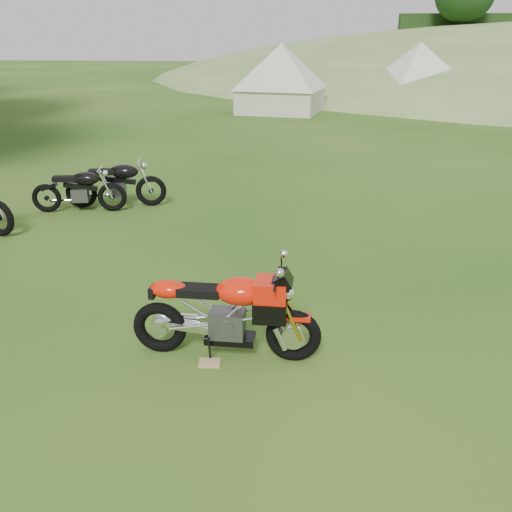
# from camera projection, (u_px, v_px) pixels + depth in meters

# --- Properties ---
(ground) EXTENTS (120.00, 120.00, 0.00)m
(ground) POSITION_uv_depth(u_px,v_px,m) (276.00, 310.00, 6.75)
(ground) COLOR #1B4B10
(ground) RESTS_ON ground
(sport_motorcycle) EXTENTS (1.82, 0.48, 1.09)m
(sport_motorcycle) POSITION_uv_depth(u_px,v_px,m) (225.00, 307.00, 5.61)
(sport_motorcycle) COLOR red
(sport_motorcycle) RESTS_ON ground
(plywood_board) EXTENTS (0.23, 0.19, 0.02)m
(plywood_board) POSITION_uv_depth(u_px,v_px,m) (210.00, 363.00, 5.65)
(plywood_board) COLOR tan
(plywood_board) RESTS_ON ground
(vintage_moto_b) EXTENTS (1.68, 0.66, 0.86)m
(vintage_moto_b) POSITION_uv_depth(u_px,v_px,m) (79.00, 189.00, 10.27)
(vintage_moto_b) COLOR black
(vintage_moto_b) RESTS_ON ground
(vintage_moto_d) EXTENTS (1.83, 0.80, 0.94)m
(vintage_moto_d) POSITION_uv_depth(u_px,v_px,m) (116.00, 183.00, 10.54)
(vintage_moto_d) COLOR black
(vintage_moto_d) RESTS_ON ground
(tent_left) EXTENTS (3.55, 3.55, 2.65)m
(tent_left) POSITION_uv_depth(u_px,v_px,m) (281.00, 78.00, 22.87)
(tent_left) COLOR beige
(tent_left) RESTS_ON ground
(tent_mid) EXTENTS (3.84, 3.84, 2.64)m
(tent_mid) POSITION_uv_depth(u_px,v_px,m) (418.00, 73.00, 25.64)
(tent_mid) COLOR beige
(tent_mid) RESTS_ON ground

